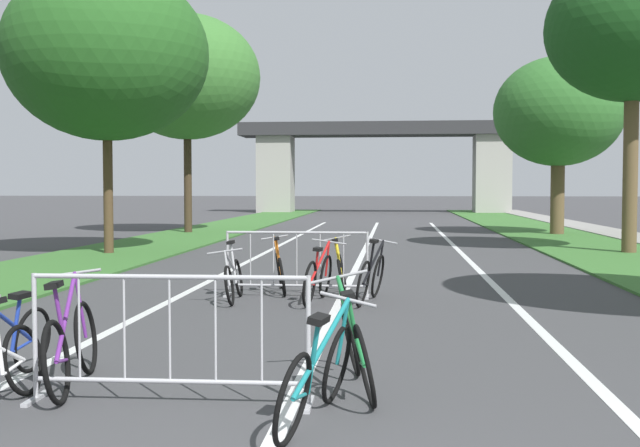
{
  "coord_description": "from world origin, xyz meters",
  "views": [
    {
      "loc": [
        0.82,
        -2.72,
        1.75
      ],
      "look_at": [
        -0.57,
        11.74,
        1.07
      ],
      "focal_mm": 43.29,
      "sensor_mm": 36.0,
      "label": 1
    }
  ],
  "objects_px": {
    "bicycle_teal_1": "(318,375)",
    "bicycle_orange_4": "(280,271)",
    "crowd_barrier_second": "(297,264)",
    "bicycle_yellow_0": "(341,272)",
    "bicycle_red_7": "(318,278)",
    "crowd_barrier_nearest": "(170,340)",
    "bicycle_blue_9": "(0,346)",
    "tree_left_cypress_far": "(106,54)",
    "bicycle_black_5": "(371,277)",
    "tree_right_pine_far": "(559,112)",
    "tree_right_oak_near": "(633,29)",
    "bicycle_green_8": "(356,347)",
    "bicycle_silver_3": "(234,278)",
    "bicycle_purple_2": "(71,345)",
    "tree_left_pine_near": "(187,77)"
  },
  "relations": [
    {
      "from": "bicycle_teal_1",
      "to": "bicycle_orange_4",
      "type": "relative_size",
      "value": 1.06
    },
    {
      "from": "crowd_barrier_second",
      "to": "bicycle_teal_1",
      "type": "relative_size",
      "value": 1.33
    },
    {
      "from": "bicycle_yellow_0",
      "to": "bicycle_red_7",
      "type": "height_order",
      "value": "bicycle_red_7"
    },
    {
      "from": "crowd_barrier_nearest",
      "to": "bicycle_blue_9",
      "type": "xyz_separation_m",
      "value": [
        -1.63,
        0.36,
        -0.16
      ]
    },
    {
      "from": "tree_left_cypress_far",
      "to": "bicycle_yellow_0",
      "type": "distance_m",
      "value": 10.48
    },
    {
      "from": "bicycle_black_5",
      "to": "tree_right_pine_far",
      "type": "bearing_deg",
      "value": 80.39
    },
    {
      "from": "tree_right_oak_near",
      "to": "bicycle_yellow_0",
      "type": "xyz_separation_m",
      "value": [
        -7.0,
        -8.11,
        -5.49
      ]
    },
    {
      "from": "crowd_barrier_nearest",
      "to": "bicycle_yellow_0",
      "type": "xyz_separation_m",
      "value": [
        0.93,
        6.68,
        -0.17
      ]
    },
    {
      "from": "tree_right_pine_far",
      "to": "crowd_barrier_second",
      "type": "bearing_deg",
      "value": -114.17
    },
    {
      "from": "tree_right_pine_far",
      "to": "tree_right_oak_near",
      "type": "bearing_deg",
      "value": -88.62
    },
    {
      "from": "crowd_barrier_second",
      "to": "bicycle_black_5",
      "type": "relative_size",
      "value": 1.33
    },
    {
      "from": "bicycle_teal_1",
      "to": "bicycle_green_8",
      "type": "relative_size",
      "value": 1.02
    },
    {
      "from": "bicycle_teal_1",
      "to": "bicycle_silver_3",
      "type": "distance_m",
      "value": 6.3
    },
    {
      "from": "tree_right_oak_near",
      "to": "bicycle_purple_2",
      "type": "relative_size",
      "value": 4.53
    },
    {
      "from": "tree_right_oak_near",
      "to": "crowd_barrier_nearest",
      "type": "xyz_separation_m",
      "value": [
        -7.94,
        -14.79,
        -5.32
      ]
    },
    {
      "from": "bicycle_silver_3",
      "to": "bicycle_purple_2",
      "type": "bearing_deg",
      "value": 82.39
    },
    {
      "from": "bicycle_teal_1",
      "to": "bicycle_blue_9",
      "type": "relative_size",
      "value": 1.04
    },
    {
      "from": "bicycle_purple_2",
      "to": "bicycle_green_8",
      "type": "relative_size",
      "value": 1.0
    },
    {
      "from": "crowd_barrier_second",
      "to": "bicycle_yellow_0",
      "type": "distance_m",
      "value": 0.88
    },
    {
      "from": "crowd_barrier_nearest",
      "to": "tree_right_pine_far",
      "type": "bearing_deg",
      "value": 71.27
    },
    {
      "from": "bicycle_black_5",
      "to": "bicycle_red_7",
      "type": "xyz_separation_m",
      "value": [
        -0.8,
        -0.06,
        -0.01
      ]
    },
    {
      "from": "crowd_barrier_second",
      "to": "bicycle_green_8",
      "type": "distance_m",
      "value": 5.77
    },
    {
      "from": "bicycle_blue_9",
      "to": "tree_right_pine_far",
      "type": "bearing_deg",
      "value": -107.74
    },
    {
      "from": "crowd_barrier_second",
      "to": "bicycle_blue_9",
      "type": "distance_m",
      "value": 6.08
    },
    {
      "from": "tree_right_oak_near",
      "to": "bicycle_purple_2",
      "type": "bearing_deg",
      "value": -121.76
    },
    {
      "from": "tree_right_oak_near",
      "to": "bicycle_yellow_0",
      "type": "bearing_deg",
      "value": -130.8
    },
    {
      "from": "bicycle_black_5",
      "to": "bicycle_silver_3",
      "type": "bearing_deg",
      "value": -168.41
    },
    {
      "from": "crowd_barrier_nearest",
      "to": "bicycle_silver_3",
      "type": "relative_size",
      "value": 1.45
    },
    {
      "from": "tree_right_oak_near",
      "to": "bicycle_teal_1",
      "type": "distance_m",
      "value": 17.51
    },
    {
      "from": "bicycle_red_7",
      "to": "bicycle_yellow_0",
      "type": "bearing_deg",
      "value": 83.99
    },
    {
      "from": "tree_right_oak_near",
      "to": "bicycle_silver_3",
      "type": "distance_m",
      "value": 13.74
    },
    {
      "from": "bicycle_silver_3",
      "to": "bicycle_orange_4",
      "type": "height_order",
      "value": "bicycle_orange_4"
    },
    {
      "from": "bicycle_silver_3",
      "to": "bicycle_black_5",
      "type": "relative_size",
      "value": 0.92
    },
    {
      "from": "crowd_barrier_nearest",
      "to": "bicycle_red_7",
      "type": "xyz_separation_m",
      "value": [
        0.66,
        5.56,
        -0.14
      ]
    },
    {
      "from": "bicycle_purple_2",
      "to": "bicycle_blue_9",
      "type": "height_order",
      "value": "bicycle_purple_2"
    },
    {
      "from": "bicycle_black_5",
      "to": "tree_left_pine_near",
      "type": "bearing_deg",
      "value": 124.14
    },
    {
      "from": "tree_right_oak_near",
      "to": "tree_left_pine_near",
      "type": "bearing_deg",
      "value": 150.69
    },
    {
      "from": "tree_left_cypress_far",
      "to": "bicycle_black_5",
      "type": "xyz_separation_m",
      "value": [
        7.04,
        -7.7,
        -4.78
      ]
    },
    {
      "from": "tree_left_pine_near",
      "to": "bicycle_red_7",
      "type": "xyz_separation_m",
      "value": [
        6.66,
        -17.05,
        -5.51
      ]
    },
    {
      "from": "tree_left_cypress_far",
      "to": "bicycle_red_7",
      "type": "distance_m",
      "value": 11.05
    },
    {
      "from": "tree_right_oak_near",
      "to": "bicycle_black_5",
      "type": "relative_size",
      "value": 4.46
    },
    {
      "from": "bicycle_green_8",
      "to": "crowd_barrier_nearest",
      "type": "bearing_deg",
      "value": -170.51
    },
    {
      "from": "tree_right_pine_far",
      "to": "bicycle_purple_2",
      "type": "relative_size",
      "value": 3.79
    },
    {
      "from": "bicycle_black_5",
      "to": "bicycle_blue_9",
      "type": "relative_size",
      "value": 1.04
    },
    {
      "from": "tree_right_oak_near",
      "to": "bicycle_green_8",
      "type": "bearing_deg",
      "value": -114.32
    },
    {
      "from": "tree_right_pine_far",
      "to": "bicycle_black_5",
      "type": "height_order",
      "value": "tree_right_pine_far"
    },
    {
      "from": "crowd_barrier_nearest",
      "to": "bicycle_blue_9",
      "type": "distance_m",
      "value": 1.68
    },
    {
      "from": "crowd_barrier_second",
      "to": "crowd_barrier_nearest",
      "type": "bearing_deg",
      "value": -92.37
    },
    {
      "from": "crowd_barrier_nearest",
      "to": "bicycle_red_7",
      "type": "relative_size",
      "value": 1.35
    },
    {
      "from": "crowd_barrier_second",
      "to": "bicycle_green_8",
      "type": "xyz_separation_m",
      "value": [
        1.23,
        -5.63,
        -0.14
      ]
    }
  ]
}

